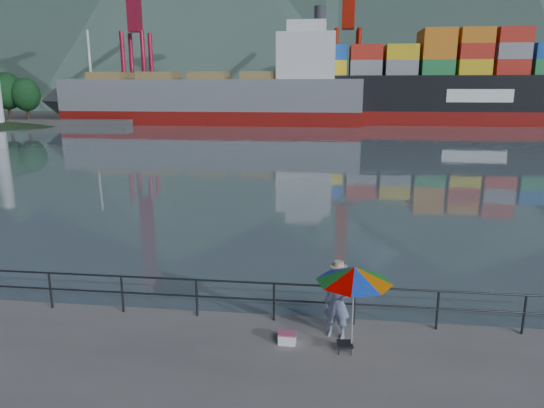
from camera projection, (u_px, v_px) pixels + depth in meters
The scene contains 13 objects.
harbor_water at pixel (322, 108), 136.30m from camera, with size 500.00×280.00×0.00m, color slate.
far_dock at pixel (368, 116), 99.44m from camera, with size 200.00×40.00×0.40m, color #514F4C.
guardrail at pixel (235, 299), 12.32m from camera, with size 22.00×0.06×1.03m.
mountains at pixel (423, 13), 198.56m from camera, with size 600.00×332.80×80.00m.
port_cranes at pixel (498, 27), 84.59m from camera, with size 116.00×28.00×38.40m.
container_stacks at pixel (483, 103), 96.71m from camera, with size 58.00×5.40×7.80m.
fisherman at pixel (337, 303), 11.32m from camera, with size 0.64×0.42×1.75m, color navy.
beach_umbrella at pixel (354, 275), 10.40m from camera, with size 1.84×1.84×2.03m.
folding_stool at pixel (345, 347), 10.81m from camera, with size 0.37×0.37×0.22m.
cooler_bag at pixel (287, 339), 11.19m from camera, with size 0.40×0.27×0.23m, color white.
fishing_rod at pixel (333, 315), 12.60m from camera, with size 0.02×0.02×2.03m, color black.
bulk_carrier at pixel (223, 97), 79.84m from camera, with size 49.04×8.49×14.50m.
container_ship at pixel (482, 87), 79.11m from camera, with size 57.63×9.61×18.10m.
Camera 1 is at (2.28, -9.52, 5.77)m, focal length 32.00 mm.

